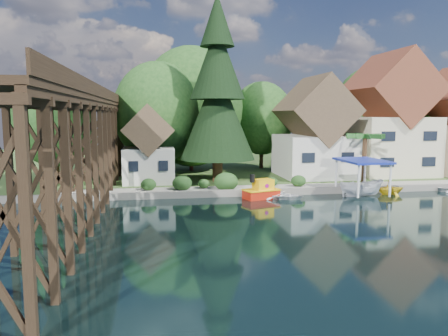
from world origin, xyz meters
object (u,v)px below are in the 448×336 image
at_px(house_left, 314,134).
at_px(shed, 149,149).
at_px(conifer, 217,93).
at_px(house_center, 389,122).
at_px(trestle_bridge, 81,140).
at_px(palm_tree, 365,138).
at_px(boat_yellow, 390,187).
at_px(boat_white_a, 283,195).
at_px(boat_canopy, 362,181).
at_px(tugboat, 262,191).

bearing_deg(house_left, shed, -175.23).
xyz_separation_m(shed, conifer, (6.92, -0.60, 5.64)).
bearing_deg(house_center, shed, -175.76).
relative_size(trestle_bridge, palm_tree, 8.51).
xyz_separation_m(house_center, boat_yellow, (-5.10, -9.73, -5.71)).
distance_m(house_left, shed, 18.11).
bearing_deg(house_left, conifer, -169.28).
distance_m(shed, conifer, 8.95).
distance_m(conifer, boat_white_a, 12.75).
distance_m(house_left, boat_canopy, 10.36).
distance_m(house_left, boat_yellow, 10.96).
relative_size(house_center, conifer, 0.75).
distance_m(shed, palm_tree, 21.57).
bearing_deg(shed, house_center, 4.24).
relative_size(shed, boat_white_a, 2.24).
height_order(trestle_bridge, tugboat, trestle_bridge).
relative_size(conifer, tugboat, 5.41).
bearing_deg(shed, boat_yellow, -19.44).
xyz_separation_m(boat_canopy, boat_yellow, (2.99, 0.40, -0.72)).
bearing_deg(boat_canopy, palm_tree, 61.42).
bearing_deg(house_center, boat_white_a, -146.47).
height_order(boat_white_a, boat_canopy, boat_canopy).
distance_m(house_left, conifer, 12.08).
bearing_deg(boat_canopy, boat_yellow, 7.56).
bearing_deg(boat_canopy, conifer, 147.88).
relative_size(shed, boat_canopy, 1.51).
distance_m(tugboat, boat_yellow, 12.10).
xyz_separation_m(house_center, palm_tree, (-5.83, -5.98, -1.38)).
height_order(conifer, palm_tree, conifer).
bearing_deg(boat_white_a, palm_tree, -37.14).
height_order(shed, boat_yellow, shed).
bearing_deg(house_left, trestle_bridge, -154.79).
bearing_deg(boat_white_a, conifer, 60.94).
height_order(house_center, shed, house_center).
height_order(trestle_bridge, boat_white_a, trestle_bridge).
distance_m(house_left, boat_white_a, 12.53).
relative_size(boat_canopy, boat_yellow, 1.94).
distance_m(house_center, conifer, 20.48).
distance_m(trestle_bridge, tugboat, 15.59).
xyz_separation_m(trestle_bridge, conifer, (11.92, 8.73, 4.12)).
xyz_separation_m(palm_tree, boat_white_a, (-9.53, -4.21, -4.67)).
distance_m(house_center, shed, 27.20).
relative_size(boat_white_a, boat_canopy, 0.68).
bearing_deg(house_center, palm_tree, -134.31).
bearing_deg(conifer, tugboat, -68.08).
height_order(tugboat, boat_canopy, boat_canopy).
bearing_deg(shed, house_left, 4.77).
bearing_deg(palm_tree, boat_white_a, -156.20).
relative_size(palm_tree, boat_white_a, 1.48).
xyz_separation_m(shed, palm_tree, (21.17, -3.98, 1.21)).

